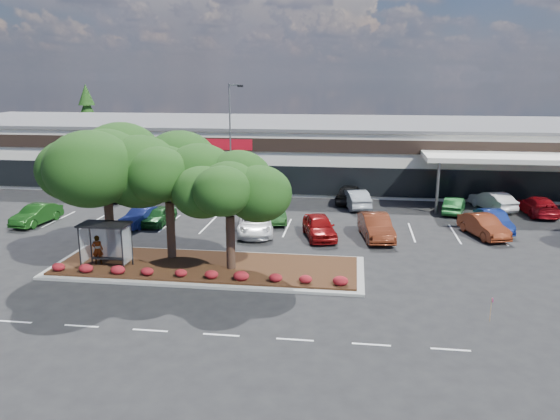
# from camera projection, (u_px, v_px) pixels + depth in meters

# --- Properties ---
(ground) EXTENTS (160.00, 160.00, 0.00)m
(ground) POSITION_uv_depth(u_px,v_px,m) (225.00, 298.00, 27.47)
(ground) COLOR black
(ground) RESTS_ON ground
(retail_store) EXTENTS (80.40, 25.20, 6.25)m
(retail_store) POSITION_uv_depth(u_px,v_px,m) (297.00, 149.00, 59.34)
(retail_store) COLOR white
(retail_store) RESTS_ON ground
(landscape_island) EXTENTS (18.00, 6.00, 0.26)m
(landscape_island) POSITION_uv_depth(u_px,v_px,m) (207.00, 267.00, 31.55)
(landscape_island) COLOR gray
(landscape_island) RESTS_ON ground
(lane_markings) EXTENTS (33.12, 20.06, 0.01)m
(lane_markings) POSITION_uv_depth(u_px,v_px,m) (258.00, 239.00, 37.52)
(lane_markings) COLOR silver
(lane_markings) RESTS_ON ground
(shrub_row) EXTENTS (17.00, 0.80, 0.50)m
(shrub_row) POSITION_uv_depth(u_px,v_px,m) (197.00, 273.00, 29.44)
(shrub_row) COLOR maroon
(shrub_row) RESTS_ON landscape_island
(bus_shelter) EXTENTS (2.75, 1.55, 2.59)m
(bus_shelter) POSITION_uv_depth(u_px,v_px,m) (106.00, 232.00, 30.75)
(bus_shelter) COLOR black
(bus_shelter) RESTS_ON landscape_island
(island_tree_west) EXTENTS (7.20, 7.20, 7.89)m
(island_tree_west) POSITION_uv_depth(u_px,v_px,m) (107.00, 193.00, 31.86)
(island_tree_west) COLOR #11360C
(island_tree_west) RESTS_ON landscape_island
(island_tree_mid) EXTENTS (6.60, 6.60, 7.32)m
(island_tree_mid) POSITION_uv_depth(u_px,v_px,m) (169.00, 197.00, 32.14)
(island_tree_mid) COLOR #11360C
(island_tree_mid) RESTS_ON landscape_island
(island_tree_east) EXTENTS (5.80, 5.80, 6.50)m
(island_tree_east) POSITION_uv_depth(u_px,v_px,m) (230.00, 212.00, 30.26)
(island_tree_east) COLOR #11360C
(island_tree_east) RESTS_ON landscape_island
(conifer_north_west) EXTENTS (4.40, 4.40, 10.00)m
(conifer_north_west) POSITION_uv_depth(u_px,v_px,m) (88.00, 121.00, 74.51)
(conifer_north_west) COLOR #11360C
(conifer_north_west) RESTS_ON ground
(person_waiting) EXTENTS (0.69, 0.53, 1.71)m
(person_waiting) POSITION_uv_depth(u_px,v_px,m) (98.00, 250.00, 31.52)
(person_waiting) COLOR #594C47
(person_waiting) RESTS_ON landscape_island
(light_pole) EXTENTS (1.43, 0.50, 10.31)m
(light_pole) POSITION_uv_depth(u_px,v_px,m) (232.00, 152.00, 46.77)
(light_pole) COLOR gray
(light_pole) RESTS_ON ground
(survey_stake) EXTENTS (0.08, 0.14, 1.12)m
(survey_stake) POSITION_uv_depth(u_px,v_px,m) (491.00, 307.00, 24.67)
(survey_stake) COLOR tan
(survey_stake) RESTS_ON ground
(car_0) EXTENTS (2.08, 4.62, 1.47)m
(car_0) POSITION_uv_depth(u_px,v_px,m) (36.00, 214.00, 41.11)
(car_0) COLOR #154412
(car_0) RESTS_ON ground
(car_1) EXTENTS (1.90, 4.01, 1.32)m
(car_1) POSITION_uv_depth(u_px,v_px,m) (159.00, 216.00, 41.03)
(car_1) COLOR #1A501F
(car_1) RESTS_ON ground
(car_2) EXTENTS (2.35, 4.33, 1.35)m
(car_2) POSITION_uv_depth(u_px,v_px,m) (141.00, 217.00, 40.65)
(car_2) COLOR #131C52
(car_2) RESTS_ON ground
(car_3) EXTENTS (3.33, 5.66, 1.48)m
(car_3) POSITION_uv_depth(u_px,v_px,m) (255.00, 223.00, 38.58)
(car_3) COLOR white
(car_3) RESTS_ON ground
(car_4) EXTENTS (2.77, 5.01, 1.56)m
(car_4) POSITION_uv_depth(u_px,v_px,m) (273.00, 211.00, 41.87)
(car_4) COLOR #1C451A
(car_4) RESTS_ON ground
(car_5) EXTENTS (3.00, 5.04, 1.61)m
(car_5) POSITION_uv_depth(u_px,v_px,m) (319.00, 226.00, 37.56)
(car_5) COLOR maroon
(car_5) RESTS_ON ground
(car_6) EXTENTS (2.58, 5.32, 1.68)m
(car_6) POSITION_uv_depth(u_px,v_px,m) (376.00, 227.00, 37.36)
(car_6) COLOR maroon
(car_6) RESTS_ON ground
(car_7) EXTENTS (3.00, 4.86, 1.51)m
(car_7) POSITION_uv_depth(u_px,v_px,m) (484.00, 226.00, 37.86)
(car_7) COLOR maroon
(car_7) RESTS_ON ground
(car_8) EXTENTS (2.12, 4.63, 1.47)m
(car_8) POSITION_uv_depth(u_px,v_px,m) (493.00, 221.00, 39.29)
(car_8) COLOR navy
(car_8) RESTS_ON ground
(car_9) EXTENTS (3.07, 5.30, 1.70)m
(car_9) POSITION_uv_depth(u_px,v_px,m) (125.00, 190.00, 49.34)
(car_9) COLOR slate
(car_9) RESTS_ON ground
(car_10) EXTENTS (1.85, 4.25, 1.36)m
(car_10) POSITION_uv_depth(u_px,v_px,m) (230.00, 193.00, 48.98)
(car_10) COLOR #164F1A
(car_10) RESTS_ON ground
(car_11) EXTENTS (3.70, 5.33, 1.43)m
(car_11) POSITION_uv_depth(u_px,v_px,m) (205.00, 195.00, 48.12)
(car_11) COLOR maroon
(car_11) RESTS_ON ground
(car_12) EXTENTS (2.13, 5.22, 1.51)m
(car_12) POSITION_uv_depth(u_px,v_px,m) (261.00, 199.00, 46.16)
(car_12) COLOR navy
(car_12) RESTS_ON ground
(car_13) EXTENTS (2.69, 5.17, 1.68)m
(car_13) POSITION_uv_depth(u_px,v_px,m) (350.00, 194.00, 47.98)
(car_13) COLOR black
(car_13) RESTS_ON ground
(car_14) EXTENTS (2.84, 5.07, 1.58)m
(car_14) POSITION_uv_depth(u_px,v_px,m) (355.00, 198.00, 46.26)
(car_14) COLOR #9BA1A5
(car_14) RESTS_ON ground
(car_15) EXTENTS (2.49, 4.36, 1.36)m
(car_15) POSITION_uv_depth(u_px,v_px,m) (454.00, 205.00, 44.30)
(car_15) COLOR #195722
(car_15) RESTS_ON ground
(car_16) EXTENTS (3.29, 5.01, 1.56)m
(car_16) POSITION_uv_depth(u_px,v_px,m) (493.00, 201.00, 45.49)
(car_16) COLOR white
(car_16) RESTS_ON ground
(car_17) EXTENTS (2.37, 5.27, 1.50)m
(car_17) POSITION_uv_depth(u_px,v_px,m) (538.00, 206.00, 43.80)
(car_17) COLOR #9D0C15
(car_17) RESTS_ON ground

